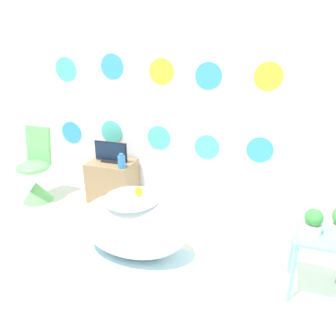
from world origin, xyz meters
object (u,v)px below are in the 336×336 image
Objects in this scene: tv at (111,153)px; chair at (36,179)px; vase at (122,162)px; bathtub at (133,225)px; potted_plant_left at (313,221)px.

chair is at bearing -159.71° from tv.
vase is at bearing -33.87° from tv.
bathtub is 5.06× the size of potted_plant_left.
potted_plant_left is at bearing -11.40° from chair.
bathtub is 5.90× the size of vase.
chair is 5.24× the size of vase.
potted_plant_left is at bearing -22.11° from vase.
vase is at bearing 9.56° from chair.
chair is 1.12m from vase.
chair is at bearing 168.60° from potted_plant_left.
bathtub is 2.44× the size of tv.
potted_plant_left is (1.92, -0.78, 0.05)m from vase.
vase is (0.21, -0.14, -0.03)m from tv.
tv is 2.32m from potted_plant_left.
vase is 0.86× the size of potted_plant_left.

